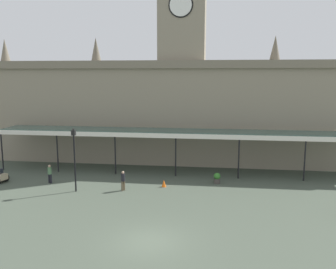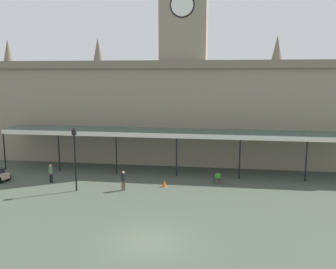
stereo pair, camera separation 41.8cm
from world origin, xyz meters
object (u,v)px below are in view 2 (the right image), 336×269
object	(u,v)px
victorian_lamppost	(75,153)
planter_by_canopy	(218,178)
pedestrian_crossing_forecourt	(51,173)
traffic_cone	(164,183)
pedestrian_beside_cars	(123,180)

from	to	relation	value
victorian_lamppost	planter_by_canopy	world-z (taller)	victorian_lamppost
pedestrian_crossing_forecourt	victorian_lamppost	bearing A→B (deg)	-31.58
pedestrian_crossing_forecourt	traffic_cone	bearing A→B (deg)	1.20
pedestrian_beside_cars	victorian_lamppost	xyz separation A→B (m)	(-3.83, -0.72, 2.35)
pedestrian_beside_cars	victorian_lamppost	size ratio (longest dim) A/B	0.32
pedestrian_beside_cars	planter_by_canopy	world-z (taller)	pedestrian_beside_cars
pedestrian_beside_cars	planter_by_canopy	bearing A→B (deg)	21.60
pedestrian_crossing_forecourt	traffic_cone	distance (m)	10.24
pedestrian_beside_cars	traffic_cone	bearing A→B (deg)	24.20
planter_by_canopy	traffic_cone	bearing A→B (deg)	-160.30
traffic_cone	planter_by_canopy	size ratio (longest dim) A/B	0.63
pedestrian_beside_cars	victorian_lamppost	bearing A→B (deg)	-169.41
victorian_lamppost	pedestrian_crossing_forecourt	bearing A→B (deg)	148.42
pedestrian_beside_cars	pedestrian_crossing_forecourt	distance (m)	7.11
pedestrian_beside_cars	pedestrian_crossing_forecourt	xyz separation A→B (m)	(-7.00, 1.23, 0.00)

